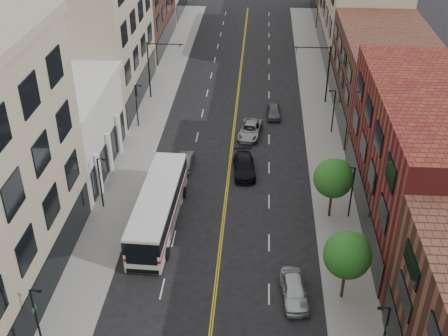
% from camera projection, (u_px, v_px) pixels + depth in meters
% --- Properties ---
extents(sidewalk_left, '(4.00, 110.00, 0.15)m').
position_uv_depth(sidewalk_left, '(138.00, 148.00, 60.22)').
color(sidewalk_left, gray).
rests_on(sidewalk_left, ground).
extents(sidewalk_right, '(4.00, 110.00, 0.15)m').
position_uv_depth(sidewalk_right, '(326.00, 154.00, 59.06)').
color(sidewalk_right, gray).
rests_on(sidewalk_right, ground).
extents(bldg_l_white, '(10.00, 14.00, 8.00)m').
position_uv_depth(bldg_l_white, '(57.00, 131.00, 55.17)').
color(bldg_l_white, silver).
rests_on(bldg_l_white, ground).
extents(bldg_l_far_a, '(10.00, 20.00, 18.00)m').
position_uv_depth(bldg_l_far_a, '(96.00, 28.00, 67.01)').
color(bldg_l_far_a, tan).
rests_on(bldg_l_far_a, ground).
extents(bldg_r_mid, '(10.00, 22.00, 12.00)m').
position_uv_depth(bldg_r_mid, '(430.00, 162.00, 46.20)').
color(bldg_r_mid, maroon).
rests_on(bldg_r_mid, ground).
extents(bldg_r_far_a, '(10.00, 20.00, 10.00)m').
position_uv_depth(bldg_r_far_a, '(384.00, 76.00, 64.58)').
color(bldg_r_far_a, '#563122').
rests_on(bldg_r_far_a, ground).
extents(bldg_r_far_b, '(10.00, 22.00, 14.00)m').
position_uv_depth(bldg_r_far_b, '(361.00, 8.00, 81.38)').
color(bldg_r_far_b, tan).
rests_on(bldg_r_far_b, ground).
extents(tree_r_2, '(3.40, 3.40, 5.59)m').
position_uv_depth(tree_r_2, '(349.00, 254.00, 39.18)').
color(tree_r_2, black).
rests_on(tree_r_2, sidewalk_right).
extents(tree_r_3, '(3.40, 3.40, 5.59)m').
position_uv_depth(tree_r_3, '(334.00, 177.00, 47.68)').
color(tree_r_3, black).
rests_on(tree_r_3, sidewalk_right).
extents(lamp_l_1, '(0.81, 0.55, 5.05)m').
position_uv_depth(lamp_l_1, '(36.00, 315.00, 35.80)').
color(lamp_l_1, black).
rests_on(lamp_l_1, sidewalk_left).
extents(lamp_l_2, '(0.81, 0.55, 5.05)m').
position_uv_depth(lamp_l_2, '(100.00, 180.00, 49.41)').
color(lamp_l_2, black).
rests_on(lamp_l_2, sidewalk_left).
extents(lamp_l_3, '(0.81, 0.55, 5.05)m').
position_uv_depth(lamp_l_3, '(137.00, 103.00, 63.01)').
color(lamp_l_3, black).
rests_on(lamp_l_3, sidewalk_left).
extents(lamp_r_1, '(0.81, 0.55, 5.05)m').
position_uv_depth(lamp_r_1, '(384.00, 334.00, 34.53)').
color(lamp_r_1, black).
rests_on(lamp_r_1, sidewalk_right).
extents(lamp_r_2, '(0.81, 0.55, 5.05)m').
position_uv_depth(lamp_r_2, '(351.00, 190.00, 48.13)').
color(lamp_r_2, black).
rests_on(lamp_r_2, sidewalk_right).
extents(lamp_r_3, '(0.81, 0.55, 5.05)m').
position_uv_depth(lamp_r_3, '(333.00, 109.00, 61.74)').
color(lamp_r_3, black).
rests_on(lamp_r_3, sidewalk_right).
extents(signal_mast_left, '(4.49, 0.18, 7.20)m').
position_uv_depth(signal_mast_left, '(154.00, 63.00, 68.90)').
color(signal_mast_left, black).
rests_on(signal_mast_left, sidewalk_left).
extents(signal_mast_right, '(4.49, 0.18, 7.20)m').
position_uv_depth(signal_mast_right, '(323.00, 68.00, 67.70)').
color(signal_mast_right, black).
rests_on(signal_mast_right, sidewalk_right).
extents(city_bus, '(3.48, 13.32, 3.41)m').
position_uv_depth(city_bus, '(158.00, 206.00, 47.78)').
color(city_bus, silver).
rests_on(city_bus, ground).
extents(car_parked_far, '(2.26, 4.71, 1.55)m').
position_uv_depth(car_parked_far, '(294.00, 290.00, 40.82)').
color(car_parked_far, '#B9BCC2').
rests_on(car_parked_far, ground).
extents(car_lane_behind, '(1.48, 4.13, 1.36)m').
position_uv_depth(car_lane_behind, '(185.00, 161.00, 56.71)').
color(car_lane_behind, '#535459').
rests_on(car_lane_behind, ground).
extents(car_lane_a, '(2.62, 5.38, 1.51)m').
position_uv_depth(car_lane_a, '(244.00, 166.00, 55.67)').
color(car_lane_a, black).
rests_on(car_lane_a, ground).
extents(car_lane_b, '(2.99, 5.34, 1.41)m').
position_uv_depth(car_lane_b, '(250.00, 130.00, 62.37)').
color(car_lane_b, gray).
rests_on(car_lane_b, ground).
extents(car_lane_c, '(1.71, 4.01, 1.35)m').
position_uv_depth(car_lane_c, '(274.00, 111.00, 66.49)').
color(car_lane_c, '#4D4E52').
rests_on(car_lane_c, ground).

